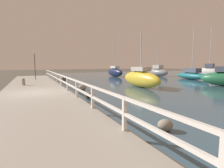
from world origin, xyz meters
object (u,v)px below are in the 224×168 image
Objects in this scene: dock_lamp at (35,59)px; sailboat_green at (224,78)px; sailboat_gray at (158,72)px; sailboat_yellow at (140,78)px; sailboat_teal at (192,75)px; sailboat_white at (209,72)px; mooring_bollard at (24,82)px; sailboat_navy at (115,72)px.

sailboat_green reaches higher than dock_lamp.
sailboat_gray is at bearing 4.23° from dock_lamp.
sailboat_yellow is 0.78× the size of sailboat_teal.
mooring_bollard is at bearing 169.06° from sailboat_white.
sailboat_navy is at bearing 157.27° from sailboat_gray.
mooring_bollard is 21.87m from sailboat_gray.
sailboat_teal reaches higher than dock_lamp.
mooring_bollard is 0.09× the size of sailboat_teal.
sailboat_green is (3.74, -16.01, -0.02)m from sailboat_navy.
sailboat_navy is at bearing 75.32° from sailboat_yellow.
sailboat_teal reaches higher than mooring_bollard.
sailboat_yellow is (-11.04, -10.94, 0.03)m from sailboat_gray.
sailboat_yellow is at bearing -48.18° from dock_lamp.
mooring_bollard is 10.25m from sailboat_yellow.
sailboat_navy reaches higher than dock_lamp.
sailboat_navy is at bearing 16.95° from dock_lamp.
sailboat_navy is at bearing 130.98° from sailboat_teal.
dock_lamp is 0.42× the size of sailboat_navy.
dock_lamp is 0.41× the size of sailboat_white.
sailboat_green is 7.33m from sailboat_teal.
mooring_bollard is at bearing -165.30° from sailboat_gray.
sailboat_navy is (-13.75, 7.17, -0.07)m from sailboat_white.
sailboat_teal is (19.43, -5.72, -2.04)m from dock_lamp.
sailboat_green is (17.18, -6.39, 0.19)m from mooring_bollard.
sailboat_navy reaches higher than sailboat_gray.
sailboat_navy reaches higher than sailboat_yellow.
sailboat_white is 18.64m from sailboat_yellow.
sailboat_yellow is 11.57m from sailboat_teal.
sailboat_white reaches higher than mooring_bollard.
sailboat_white reaches higher than sailboat_green.
sailboat_green is at bearing -108.89° from sailboat_gray.
sailboat_gray is at bearing 127.50° from sailboat_white.
sailboat_green is 0.80× the size of sailboat_teal.
sailboat_navy is at bearing 80.71° from sailboat_green.
mooring_bollard is at bearing -143.17° from sailboat_navy.
mooring_bollard is at bearing -100.48° from dock_lamp.
sailboat_gray is 0.64× the size of sailboat_navy.
sailboat_yellow is at bearing -105.02° from sailboat_navy.
sailboat_yellow is 0.98× the size of sailboat_green.
sailboat_white is 15.51m from sailboat_navy.
sailboat_green is at bearing -154.65° from sailboat_white.
sailboat_teal is at bearing -176.93° from sailboat_white.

